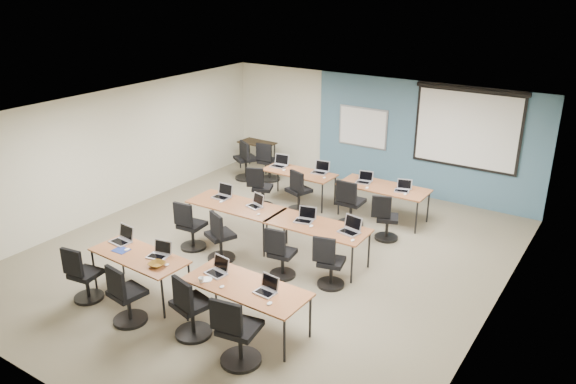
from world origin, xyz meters
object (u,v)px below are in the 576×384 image
Objects in this scene: whiteboard at (363,127)px; training_table_mid_left at (236,206)px; laptop_0 at (122,238)px; laptop_9 at (320,170)px; task_chair_2 at (190,311)px; laptop_8 at (280,163)px; task_chair_8 at (261,191)px; training_table_mid_right at (317,228)px; laptop_1 at (160,253)px; laptop_2 at (218,269)px; task_chair_6 at (280,257)px; task_chair_5 at (220,240)px; laptop_7 at (351,228)px; spare_chair_b at (246,163)px; laptop_6 at (305,218)px; laptop_10 at (364,180)px; task_chair_3 at (237,336)px; spare_chair_a at (268,165)px; laptop_11 at (403,188)px; task_chair_0 at (83,279)px; task_chair_11 at (385,221)px; task_chair_10 at (350,207)px; task_chair_7 at (329,266)px; training_table_back_left at (299,174)px; training_table_back_right at (384,188)px; training_table_front_right at (246,288)px; laptop_5 at (256,203)px; task_chair_9 at (298,195)px; task_chair_4 at (190,229)px; utility_table at (257,145)px; training_table_front_left at (139,258)px; projector_screen at (467,124)px; task_chair_1 at (126,299)px; laptop_3 at (267,288)px; laptop_4 at (223,194)px.

training_table_mid_left is (-0.64, -4.20, -0.76)m from whiteboard.
laptop_0 is 4.97m from laptop_9.
task_chair_2 reaches higher than laptop_8.
task_chair_8 is at bearing -92.51° from laptop_8.
training_table_mid_right is (1.83, 0.02, -0.00)m from training_table_mid_left.
laptop_1 is 0.91× the size of laptop_9.
task_chair_6 is at bearing 93.84° from laptop_2.
task_chair_5 reaches higher than laptop_1.
laptop_7 is at bearing 49.04° from task_chair_5.
laptop_6 is at bearing -7.27° from spare_chair_b.
task_chair_3 is at bearing -92.67° from laptop_10.
laptop_7 is 4.90m from spare_chair_a.
laptop_11 is (0.96, 5.41, 0.37)m from task_chair_2.
task_chair_0 is 0.97× the size of task_chair_5.
task_chair_8 is at bearing 158.26° from task_chair_11.
task_chair_10 is at bearing -22.41° from laptop_8.
laptop_6 is 1.10× the size of laptop_11.
whiteboard is 5.25m from task_chair_7.
laptop_9 is at bearing 27.97° from training_table_back_left.
task_chair_3 is at bearing -22.34° from spare_chair_b.
spare_chair_b is at bearing 141.89° from training_table_mid_right.
training_table_mid_left is 1.85× the size of task_chair_3.
laptop_9 is 0.34× the size of spare_chair_a.
laptop_9 is 2.42m from spare_chair_b.
whiteboard is 1.33× the size of task_chair_0.
task_chair_5 is at bearing -116.37° from training_table_back_right.
training_table_front_right is at bearing -89.75° from training_table_back_right.
laptop_1 is at bearing -92.74° from whiteboard.
training_table_front_right is 2.97m from laptop_5.
task_chair_4 is at bearing -86.89° from task_chair_9.
utility_table reaches higher than training_table_front_right.
task_chair_0 is 0.95× the size of spare_chair_a.
task_chair_3 is at bearing -65.13° from training_table_back_left.
task_chair_0 reaches higher than training_table_mid_right.
training_table_back_left is 1.56m from laptop_10.
task_chair_10 reaches higher than task_chair_9.
laptop_0 is 1.02× the size of laptop_9.
task_chair_7 is (2.43, 1.90, -0.29)m from training_table_front_left.
projector_screen is 8.00m from task_chair_1.
task_chair_10 is at bearing 145.85° from task_chair_11.
training_table_back_right is 1.97× the size of task_chair_0.
laptop_3 is 1.74m from task_chair_7.
task_chair_3 reaches higher than task_chair_6.
whiteboard is at bearing 103.27° from laptop_5.
spare_chair_b is (-3.53, 1.08, 0.01)m from task_chair_10.
laptop_9 reaches higher than task_chair_7.
task_chair_5 is at bearing -121.23° from laptop_10.
spare_chair_a is at bearing 127.22° from laptop_2.
task_chair_1 reaches higher than laptop_7.
projector_screen is 6.87× the size of laptop_4.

